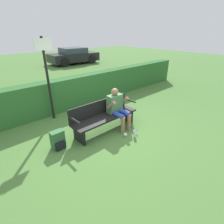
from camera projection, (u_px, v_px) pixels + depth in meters
ground_plane at (106, 130)px, 4.85m from camera, size 40.00×40.00×0.00m
hedge_back at (67, 94)px, 6.00m from camera, size 12.00×0.46×1.06m
park_bench at (104, 116)px, 4.71m from camera, size 1.91×0.51×0.81m
person_seated at (117, 107)px, 4.79m from camera, size 0.57×0.62×1.11m
backpack at (58, 140)px, 4.05m from camera, size 0.30×0.25×0.43m
water_bottle at (135, 133)px, 4.49m from camera, size 0.07×0.07×0.22m
signpost at (47, 74)px, 4.90m from camera, size 0.47×0.09×2.38m
parked_car at (74, 56)px, 14.10m from camera, size 3.95×2.08×1.24m
litter_crumple at (125, 135)px, 4.54m from camera, size 0.10×0.10×0.10m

